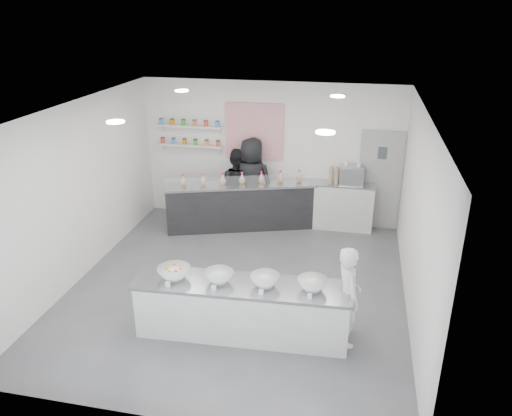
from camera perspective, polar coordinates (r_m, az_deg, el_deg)
The scene contains 26 objects.
floor at distance 8.56m, azimuth -2.08°, elevation -8.97°, with size 6.00×6.00×0.00m, color #515156.
ceiling at distance 7.45m, azimuth -2.41°, elevation 11.12°, with size 6.00×6.00×0.00m, color white.
back_wall at distance 10.66m, azimuth 1.69°, elevation 6.31°, with size 5.50×5.50×0.00m, color white.
left_wall at distance 8.92m, azimuth -19.64°, elevation 1.72°, with size 6.00×6.00×0.00m, color white.
right_wall at distance 7.73m, azimuth 17.96°, elevation -1.23°, with size 6.00×6.00×0.00m, color white.
back_door at distance 10.62m, azimuth 13.95°, elevation 3.04°, with size 0.88×0.04×2.10m, color gray.
pattern_panel at distance 10.58m, azimuth -0.19°, elevation 8.73°, with size 1.25×0.03×1.20m, color #D74157.
jar_shelf_lower at distance 10.97m, azimuth -7.49°, elevation 7.15°, with size 1.45×0.22×0.04m, color silver.
jar_shelf_upper at distance 10.87m, azimuth -7.61°, elevation 9.28°, with size 1.45×0.22×0.04m, color silver.
preserve_jars at distance 10.89m, azimuth -7.60°, elevation 8.54°, with size 1.45×0.10×0.56m, color #E63A35, non-canonical shape.
downlight_0 at distance 7.03m, azimuth -15.76°, elevation 9.46°, with size 0.24×0.24×0.02m, color white.
downlight_1 at distance 6.27m, azimuth 7.93°, elevation 8.58°, with size 0.24×0.24×0.02m, color white.
downlight_2 at distance 9.37m, azimuth -8.48°, elevation 13.12°, with size 0.24×0.24×0.02m, color white.
downlight_3 at distance 8.81m, azimuth 9.32°, elevation 12.49°, with size 0.24×0.24×0.02m, color white.
prep_counter at distance 7.24m, azimuth -1.59°, elevation -11.51°, with size 3.07×0.70×0.84m, color #BABAB4.
back_bar at distance 10.50m, azimuth -1.57°, elevation 0.24°, with size 3.18×0.58×0.99m, color black.
sneeze_guard at distance 10.02m, azimuth -1.47°, elevation 2.97°, with size 3.14×0.01×0.27m, color white.
espresso_ledge at distance 10.63m, azimuth 9.66°, elevation 0.24°, with size 1.35×0.43×1.00m, color #BABAB4.
espresso_machine at distance 10.39m, azimuth 10.89°, elevation 3.67°, with size 0.48×0.33×0.37m, color #93969E.
cup_stacks at distance 10.40m, azimuth 8.90°, elevation 3.70°, with size 0.24×0.24×0.32m, color #9E846E, non-canonical shape.
prep_bowls at distance 6.97m, azimuth -1.64°, elevation -8.09°, with size 2.36×0.51×0.17m, color white, non-canonical shape.
label_cards at distance 6.57m, azimuth -2.94°, elevation -10.69°, with size 2.01×0.04×0.07m, color white, non-canonical shape.
cookie_bags at distance 10.28m, azimuth -1.60°, elevation 3.46°, with size 2.54×0.14×0.26m, color pink, non-canonical shape.
woman_prep at distance 7.04m, azimuth 10.45°, elevation -9.89°, with size 0.54×0.35×1.48m, color silver.
staff_left at distance 10.64m, azimuth -2.20°, elevation 2.51°, with size 0.81×0.63×1.67m, color black.
staff_right at distance 10.53m, azimuth -0.52°, elevation 3.00°, with size 0.93×0.61×1.90m, color black.
Camera 1 is at (1.81, -7.08, 4.46)m, focal length 35.00 mm.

